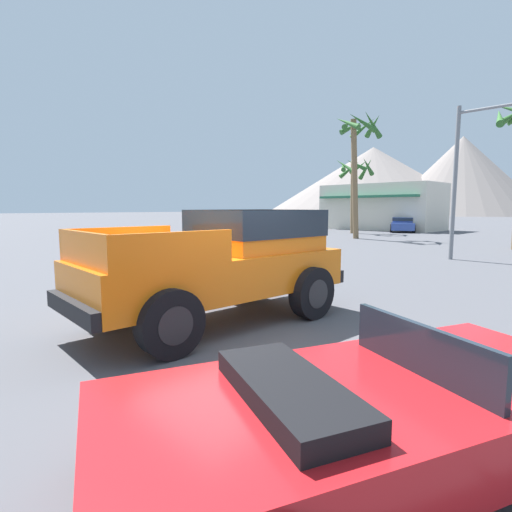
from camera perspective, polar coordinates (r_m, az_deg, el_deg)
ground_plane at (r=6.74m, az=-4.69°, el=-10.57°), size 320.00×320.00×0.00m
orange_pickup_truck at (r=7.19m, az=-3.77°, el=-0.24°), size 2.42×5.06×1.98m
red_convertible_car at (r=3.51m, az=15.95°, el=-20.64°), size 3.28×4.63×1.07m
parked_car_blue at (r=35.87m, az=20.13°, el=4.26°), size 3.45×4.40×1.21m
traffic_light_main at (r=17.15m, az=30.50°, el=12.72°), size 3.17×0.38×5.84m
palm_tree_tall at (r=32.67m, az=13.92°, el=10.98°), size 2.88×2.79×5.88m
palm_tree_leaning at (r=27.24m, az=14.36°, el=15.09°), size 2.79×2.87×7.96m
storefront_building at (r=39.29m, az=17.45°, el=6.70°), size 10.45×5.85×4.16m
distant_mountain_range at (r=123.32m, az=30.85°, el=9.29°), size 150.22×79.75×20.80m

